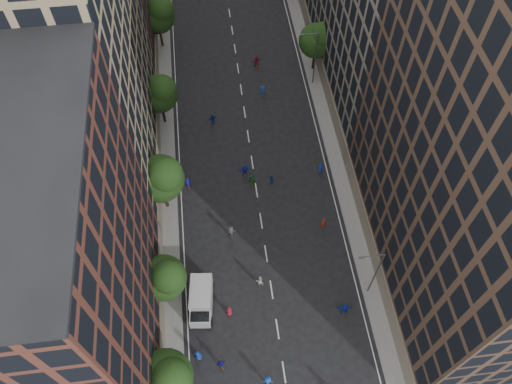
% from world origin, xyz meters
% --- Properties ---
extents(ground, '(240.00, 240.00, 0.00)m').
position_xyz_m(ground, '(0.00, 40.00, 0.00)').
color(ground, black).
rests_on(ground, ground).
extents(sidewalk_left, '(4.00, 105.00, 0.15)m').
position_xyz_m(sidewalk_left, '(-12.00, 47.50, 0.07)').
color(sidewalk_left, slate).
rests_on(sidewalk_left, ground).
extents(sidewalk_right, '(4.00, 105.00, 0.15)m').
position_xyz_m(sidewalk_right, '(12.00, 47.50, 0.07)').
color(sidewalk_right, slate).
rests_on(sidewalk_right, ground).
extents(bldg_left_a, '(14.00, 22.00, 30.00)m').
position_xyz_m(bldg_left_a, '(-19.00, 11.00, 15.00)').
color(bldg_left_a, '#572B21').
rests_on(bldg_left_a, ground).
extents(bldg_left_b, '(14.00, 26.00, 34.00)m').
position_xyz_m(bldg_left_b, '(-19.00, 35.00, 17.00)').
color(bldg_left_b, '#948261').
rests_on(bldg_left_b, ground).
extents(bldg_right_a, '(14.00, 30.00, 36.00)m').
position_xyz_m(bldg_right_a, '(19.00, 15.00, 18.00)').
color(bldg_right_a, '#483426').
rests_on(bldg_right_a, ground).
extents(tree_left_0, '(5.20, 5.20, 8.83)m').
position_xyz_m(tree_left_0, '(-11.01, 3.85, 5.96)').
color(tree_left_0, black).
rests_on(tree_left_0, ground).
extents(tree_left_1, '(4.80, 4.80, 8.21)m').
position_xyz_m(tree_left_1, '(-11.02, 13.86, 5.55)').
color(tree_left_1, black).
rests_on(tree_left_1, ground).
extents(tree_left_2, '(5.60, 5.60, 9.45)m').
position_xyz_m(tree_left_2, '(-10.99, 25.83, 6.36)').
color(tree_left_2, black).
rests_on(tree_left_2, ground).
extents(tree_left_3, '(5.00, 5.00, 8.58)m').
position_xyz_m(tree_left_3, '(-11.02, 39.85, 5.82)').
color(tree_left_3, black).
rests_on(tree_left_3, ground).
extents(tree_left_4, '(5.40, 5.40, 9.08)m').
position_xyz_m(tree_left_4, '(-11.00, 55.84, 6.10)').
color(tree_left_4, black).
rests_on(tree_left_4, ground).
extents(tree_right_a, '(5.00, 5.00, 8.39)m').
position_xyz_m(tree_right_a, '(11.38, 47.85, 5.63)').
color(tree_right_a, black).
rests_on(tree_right_a, ground).
extents(streetlamp_near, '(2.64, 0.22, 9.06)m').
position_xyz_m(streetlamp_near, '(10.37, 12.00, 5.17)').
color(streetlamp_near, '#595B60').
rests_on(streetlamp_near, ground).
extents(streetlamp_far, '(2.64, 0.22, 9.06)m').
position_xyz_m(streetlamp_far, '(10.37, 45.00, 5.17)').
color(streetlamp_far, '#595B60').
rests_on(streetlamp_far, ground).
extents(cargo_van, '(3.03, 5.48, 2.79)m').
position_xyz_m(cargo_van, '(-7.79, 12.68, 1.47)').
color(cargo_van, '#B7B8BA').
rests_on(cargo_van, ground).
extents(skater_0, '(1.06, 0.89, 1.84)m').
position_xyz_m(skater_0, '(-8.50, 6.99, 0.92)').
color(skater_0, '#13349E').
rests_on(skater_0, ground).
extents(skater_3, '(1.23, 0.84, 1.76)m').
position_xyz_m(skater_3, '(-1.80, 3.63, 0.88)').
color(skater_3, '#1444A9').
rests_on(skater_3, ground).
extents(skater_4, '(1.05, 0.65, 1.66)m').
position_xyz_m(skater_4, '(-6.27, 5.90, 0.83)').
color(skater_4, '#11118F').
rests_on(skater_4, ground).
extents(skater_5, '(1.78, 0.74, 1.87)m').
position_xyz_m(skater_5, '(7.38, 9.96, 0.93)').
color(skater_5, '#1425A5').
rests_on(skater_5, ground).
extents(skater_6, '(0.90, 0.67, 1.67)m').
position_xyz_m(skater_6, '(-4.91, 11.30, 0.83)').
color(skater_6, maroon).
rests_on(skater_6, ground).
extents(skater_7, '(0.72, 0.57, 1.74)m').
position_xyz_m(skater_7, '(7.22, 20.75, 0.87)').
color(skater_7, maroon).
rests_on(skater_7, ground).
extents(skater_8, '(0.89, 0.73, 1.71)m').
position_xyz_m(skater_8, '(-1.24, 14.35, 0.85)').
color(skater_8, '#B4B4B0').
rests_on(skater_8, ground).
extents(skater_9, '(1.29, 0.92, 1.81)m').
position_xyz_m(skater_9, '(-3.80, 20.89, 0.91)').
color(skater_9, '#3C3B40').
rests_on(skater_9, ground).
extents(skater_10, '(1.14, 0.50, 1.92)m').
position_xyz_m(skater_10, '(-0.47, 27.88, 0.96)').
color(skater_10, '#237427').
rests_on(skater_10, ground).
extents(skater_11, '(1.69, 0.89, 1.74)m').
position_xyz_m(skater_11, '(-1.19, 29.66, 0.87)').
color(skater_11, '#151EAD').
rests_on(skater_11, ground).
extents(skater_12, '(0.79, 0.57, 1.50)m').
position_xyz_m(skater_12, '(8.50, 28.91, 0.75)').
color(skater_12, '#142DA5').
rests_on(skater_12, ground).
extents(skater_13, '(0.74, 0.57, 1.81)m').
position_xyz_m(skater_13, '(-8.50, 28.61, 0.90)').
color(skater_13, '#151AB2').
rests_on(skater_13, ground).
extents(skater_14, '(0.84, 0.72, 1.50)m').
position_xyz_m(skater_14, '(1.95, 27.85, 0.75)').
color(skater_14, '#13399C').
rests_on(skater_14, ground).
extents(skater_15, '(1.28, 0.99, 1.75)m').
position_xyz_m(skater_15, '(2.92, 43.34, 0.87)').
color(skater_15, '#1641B6').
rests_on(skater_15, ground).
extents(skater_16, '(1.21, 0.78, 1.91)m').
position_xyz_m(skater_16, '(-4.59, 38.70, 0.95)').
color(skater_16, '#123298').
rests_on(skater_16, ground).
extents(skater_17, '(1.72, 0.82, 1.78)m').
position_xyz_m(skater_17, '(2.83, 49.69, 0.89)').
color(skater_17, maroon).
rests_on(skater_17, ground).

